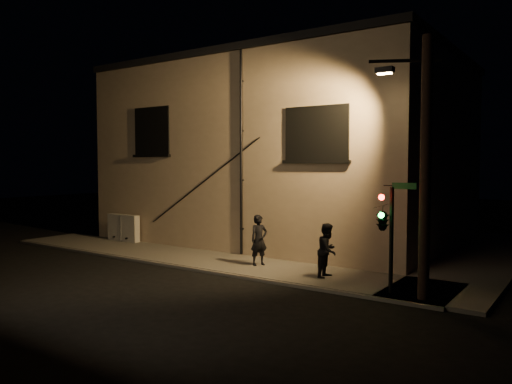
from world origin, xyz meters
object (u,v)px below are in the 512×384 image
Objects in this scene: pedestrian_a at (259,240)px; traffic_signal at (383,219)px; streetlamp_pole at (423,163)px; pedestrian_b at (328,250)px; utility_cabinet at (123,228)px.

traffic_signal reaches higher than pedestrian_a.
pedestrian_b is at bearing 165.68° from streetlamp_pole.
traffic_signal is at bearing -114.06° from pedestrian_b.
streetlamp_pole is at bearing -8.50° from utility_cabinet.
traffic_signal is at bearing -9.33° from utility_cabinet.
streetlamp_pole reaches higher than utility_cabinet.
streetlamp_pole is (14.98, -2.24, 3.13)m from utility_cabinet.
pedestrian_a is 2.99m from pedestrian_b.
pedestrian_b is (11.69, -1.40, 0.25)m from utility_cabinet.
utility_cabinet is at bearing 108.92° from pedestrian_a.
pedestrian_a is 1.04× the size of pedestrian_b.
utility_cabinet is 14.17m from traffic_signal.
streetlamp_pole is (3.29, -0.84, 2.87)m from pedestrian_b.
pedestrian_a reaches higher than utility_cabinet.
utility_cabinet is at bearing 171.50° from streetlamp_pole.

